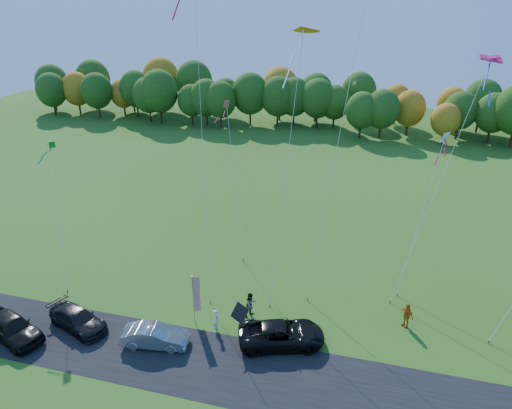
% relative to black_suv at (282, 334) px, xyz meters
% --- Properties ---
extents(ground, '(160.00, 160.00, 0.00)m').
position_rel_black_suv_xyz_m(ground, '(-3.63, 0.89, -0.81)').
color(ground, '#2C5717').
extents(asphalt_strip, '(90.00, 6.00, 0.01)m').
position_rel_black_suv_xyz_m(asphalt_strip, '(-3.63, -3.11, -0.80)').
color(asphalt_strip, black).
rests_on(asphalt_strip, ground).
extents(tree_line, '(116.00, 12.00, 10.00)m').
position_rel_black_suv_xyz_m(tree_line, '(-3.63, 55.89, -0.81)').
color(tree_line, '#1E4711').
rests_on(tree_line, ground).
extents(black_suv, '(6.38, 4.38, 1.62)m').
position_rel_black_suv_xyz_m(black_suv, '(0.00, 0.00, 0.00)').
color(black_suv, black).
rests_on(black_suv, ground).
extents(silver_sedan, '(4.65, 2.20, 1.47)m').
position_rel_black_suv_xyz_m(silver_sedan, '(-8.21, -2.31, -0.07)').
color(silver_sedan, '#A3A3A7').
rests_on(silver_sedan, ground).
extents(dark_truck_a, '(5.28, 3.53, 1.42)m').
position_rel_black_suv_xyz_m(dark_truck_a, '(-14.34, -2.09, -0.10)').
color(dark_truck_a, black).
rests_on(dark_truck_a, ground).
extents(dark_truck_b, '(5.65, 3.63, 1.79)m').
position_rel_black_suv_xyz_m(dark_truck_b, '(-18.10, -4.21, 0.08)').
color(dark_truck_b, black).
rests_on(dark_truck_b, ground).
extents(person_tailgate_a, '(0.59, 0.73, 1.73)m').
position_rel_black_suv_xyz_m(person_tailgate_a, '(-4.72, 0.16, 0.06)').
color(person_tailgate_a, white).
rests_on(person_tailgate_a, ground).
extents(person_tailgate_b, '(1.11, 1.18, 1.93)m').
position_rel_black_suv_xyz_m(person_tailgate_b, '(-2.82, 2.41, 0.15)').
color(person_tailgate_b, gray).
rests_on(person_tailgate_b, ground).
extents(person_east, '(1.12, 1.10, 1.89)m').
position_rel_black_suv_xyz_m(person_east, '(8.21, 4.14, 0.13)').
color(person_east, '#CE6413').
rests_on(person_east, ground).
extents(feather_flag, '(0.48, 0.24, 3.85)m').
position_rel_black_suv_xyz_m(feather_flag, '(-6.44, 0.84, 1.54)').
color(feather_flag, '#999999').
rests_on(feather_flag, ground).
extents(kite_delta_blue, '(5.03, 9.96, 25.86)m').
position_rel_black_suv_xyz_m(kite_delta_blue, '(-8.10, 7.60, 11.76)').
color(kite_delta_blue, '#4C3F33').
rests_on(kite_delta_blue, ground).
extents(kite_parafoil_orange, '(4.81, 11.13, 33.25)m').
position_rel_black_suv_xyz_m(kite_parafoil_orange, '(2.56, 10.63, 15.72)').
color(kite_parafoil_orange, '#4C3F33').
rests_on(kite_parafoil_orange, ground).
extents(kite_delta_red, '(2.32, 8.92, 20.75)m').
position_rel_black_suv_xyz_m(kite_delta_red, '(-1.44, 8.31, 10.71)').
color(kite_delta_red, '#4C3F33').
rests_on(kite_delta_red, ground).
extents(kite_parafoil_rainbow, '(6.60, 6.85, 18.21)m').
position_rel_black_suv_xyz_m(kite_parafoil_rainbow, '(9.67, 9.83, 8.16)').
color(kite_parafoil_rainbow, '#4C3F33').
rests_on(kite_parafoil_rainbow, ground).
extents(kite_diamond_green, '(2.74, 4.58, 11.51)m').
position_rel_black_suv_xyz_m(kite_diamond_green, '(-18.97, 3.52, 4.78)').
color(kite_diamond_green, '#4C3F33').
rests_on(kite_diamond_green, ground).
extents(kite_diamond_white, '(3.00, 6.01, 12.46)m').
position_rel_black_suv_xyz_m(kite_diamond_white, '(8.87, 10.44, 5.17)').
color(kite_diamond_white, '#4C3F33').
rests_on(kite_diamond_white, ground).
extents(kite_diamond_pink, '(3.79, 6.52, 13.36)m').
position_rel_black_suv_xyz_m(kite_diamond_pink, '(-7.18, 12.73, 5.66)').
color(kite_diamond_pink, '#4C3F33').
rests_on(kite_diamond_pink, ground).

